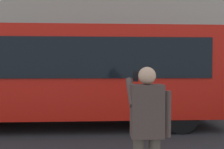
% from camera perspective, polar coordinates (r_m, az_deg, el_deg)
% --- Properties ---
extents(ground_plane, '(60.00, 60.00, 0.00)m').
position_cam_1_polar(ground_plane, '(8.15, 2.35, -11.36)').
color(ground_plane, '#2B2B2D').
extents(red_bus, '(9.05, 2.54, 3.08)m').
position_cam_1_polar(red_bus, '(7.76, -8.64, 0.51)').
color(red_bus, red).
rests_on(red_bus, ground_plane).
extents(pedestrian_photographer, '(0.53, 0.52, 1.70)m').
position_cam_1_polar(pedestrian_photographer, '(3.15, 8.20, -11.23)').
color(pedestrian_photographer, '#4C4238').
rests_on(pedestrian_photographer, sidewalk_curb).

